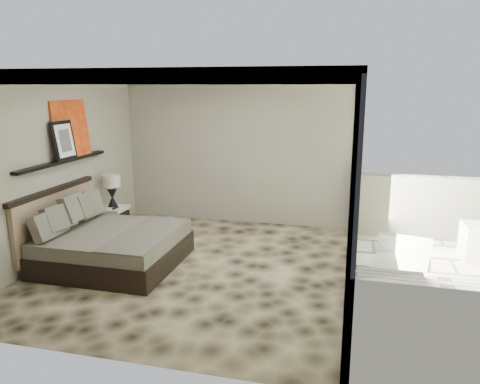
% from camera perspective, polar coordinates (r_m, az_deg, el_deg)
% --- Properties ---
extents(floor, '(5.00, 5.00, 0.00)m').
position_cam_1_polar(floor, '(7.11, -5.39, -9.09)').
color(floor, black).
rests_on(floor, ground).
extents(ceiling, '(4.50, 5.00, 0.02)m').
position_cam_1_polar(ceiling, '(6.60, -5.91, 14.00)').
color(ceiling, silver).
rests_on(ceiling, back_wall).
extents(back_wall, '(4.50, 0.02, 2.80)m').
position_cam_1_polar(back_wall, '(9.06, -0.30, 4.94)').
color(back_wall, gray).
rests_on(back_wall, floor).
extents(left_wall, '(0.02, 5.00, 2.80)m').
position_cam_1_polar(left_wall, '(7.76, -21.42, 2.69)').
color(left_wall, gray).
rests_on(left_wall, floor).
extents(glass_wall, '(0.08, 5.00, 2.80)m').
position_cam_1_polar(glass_wall, '(6.32, 13.93, 1.07)').
color(glass_wall, white).
rests_on(glass_wall, floor).
extents(terrace_slab, '(3.00, 5.00, 0.12)m').
position_cam_1_polar(terrace_slab, '(6.93, 25.99, -11.55)').
color(terrace_slab, beige).
rests_on(terrace_slab, ground).
extents(picture_ledge, '(0.12, 2.20, 0.05)m').
position_cam_1_polar(picture_ledge, '(7.79, -20.70, 3.53)').
color(picture_ledge, black).
rests_on(picture_ledge, left_wall).
extents(bed, '(1.96, 1.90, 1.08)m').
position_cam_1_polar(bed, '(7.37, -15.86, -6.07)').
color(bed, black).
rests_on(bed, floor).
extents(nightstand, '(0.60, 0.60, 0.48)m').
position_cam_1_polar(nightstand, '(8.78, -15.21, -3.53)').
color(nightstand, black).
rests_on(nightstand, floor).
extents(table_lamp, '(0.32, 0.32, 0.58)m').
position_cam_1_polar(table_lamp, '(8.67, -15.37, 0.66)').
color(table_lamp, black).
rests_on(table_lamp, nightstand).
extents(abstract_canvas, '(0.13, 0.90, 0.90)m').
position_cam_1_polar(abstract_canvas, '(7.97, -19.91, 7.24)').
color(abstract_canvas, '#BE5810').
rests_on(abstract_canvas, picture_ledge).
extents(framed_print, '(0.11, 0.50, 0.60)m').
position_cam_1_polar(framed_print, '(7.72, -20.68, 5.90)').
color(framed_print, black).
rests_on(framed_print, picture_ledge).
extents(lounger, '(1.01, 1.59, 0.58)m').
position_cam_1_polar(lounger, '(6.54, 18.61, -10.04)').
color(lounger, silver).
rests_on(lounger, terrace_slab).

